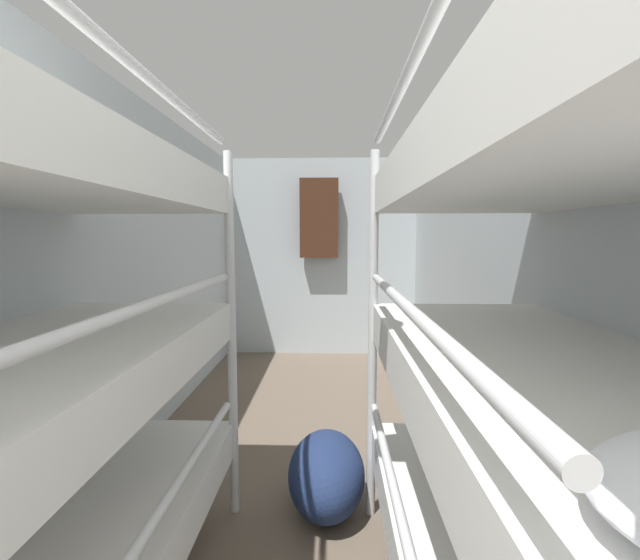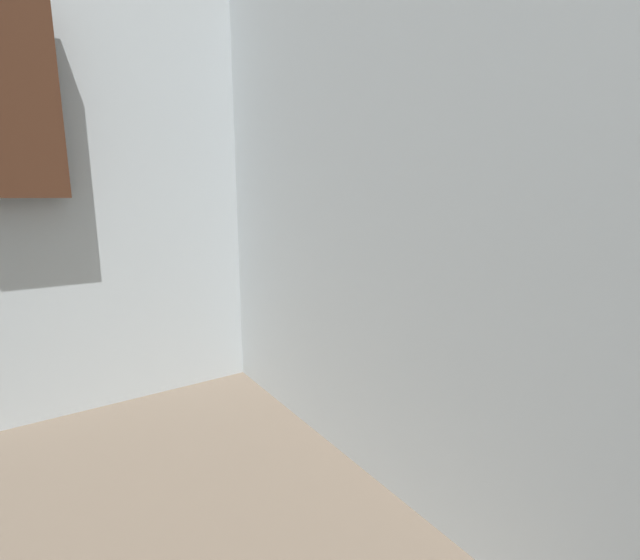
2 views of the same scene
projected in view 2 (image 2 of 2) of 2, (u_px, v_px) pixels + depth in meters
The scene contains 2 objects.
wall_back at pixel (19, 199), 2.08m from camera, with size 2.36×0.06×2.31m.
hanging_coat at pixel (2, 93), 1.87m from camera, with size 0.44×0.12×0.90m.
Camera 2 is at (0.03, 2.88, 1.17)m, focal length 24.00 mm.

